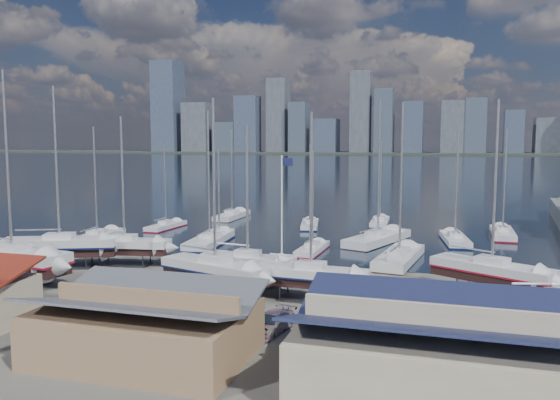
% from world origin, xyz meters
% --- Properties ---
extents(ground, '(1400.00, 1400.00, 0.00)m').
position_xyz_m(ground, '(0.00, -10.00, 0.00)').
color(ground, '#605E59').
rests_on(ground, ground).
extents(water, '(1400.00, 600.00, 0.40)m').
position_xyz_m(water, '(0.00, 300.00, -0.15)').
color(water, '#172735').
rests_on(water, ground).
extents(far_shore, '(1400.00, 80.00, 2.20)m').
position_xyz_m(far_shore, '(0.00, 560.00, 1.10)').
color(far_shore, '#2D332D').
rests_on(far_shore, ground).
extents(skyline, '(639.14, 43.80, 107.69)m').
position_xyz_m(skyline, '(-7.83, 553.76, 39.09)').
color(skyline, '#475166').
rests_on(skyline, far_shore).
extents(shed_grey, '(12.60, 8.40, 4.17)m').
position_xyz_m(shed_grey, '(0.00, -26.00, 2.15)').
color(shed_grey, '#8C6B4C').
rests_on(shed_grey, ground).
extents(shed_blue, '(13.65, 9.45, 4.71)m').
position_xyz_m(shed_blue, '(16.00, -26.00, 2.42)').
color(shed_blue, '#BFB293').
rests_on(shed_blue, ground).
extents(sailboat_cradle_0, '(11.66, 7.25, 18.11)m').
position_xyz_m(sailboat_cradle_0, '(-20.44, -7.80, 2.18)').
color(sailboat_cradle_0, '#2D2D33').
rests_on(sailboat_cradle_0, ground).
extents(sailboat_cradle_1, '(12.18, 5.23, 18.83)m').
position_xyz_m(sailboat_cradle_1, '(-20.36, -14.25, 2.22)').
color(sailboat_cradle_1, '#2D2D33').
rests_on(sailboat_cradle_1, ground).
extents(sailboat_cradle_2, '(9.56, 4.03, 15.19)m').
position_xyz_m(sailboat_cradle_2, '(-14.77, -5.00, 2.03)').
color(sailboat_cradle_2, '#2D2D33').
rests_on(sailboat_cradle_2, ground).
extents(sailboat_cradle_3, '(10.36, 5.79, 16.13)m').
position_xyz_m(sailboat_cradle_3, '(-1.47, -12.43, 2.08)').
color(sailboat_cradle_3, '#2D2D33').
rests_on(sailboat_cradle_3, ground).
extents(sailboat_cradle_4, '(8.80, 3.46, 14.13)m').
position_xyz_m(sailboat_cradle_4, '(-0.06, -8.45, 1.98)').
color(sailboat_cradle_4, '#2D2D33').
rests_on(sailboat_cradle_4, ground).
extents(sailboat_cradle_5, '(9.32, 3.10, 14.93)m').
position_xyz_m(sailboat_cradle_5, '(6.55, -11.94, 2.02)').
color(sailboat_cradle_5, '#2D2D33').
rests_on(sailboat_cradle_5, ground).
extents(sailboat_cradle_6, '(9.99, 7.28, 16.01)m').
position_xyz_m(sailboat_cradle_6, '(20.48, -6.43, 2.07)').
color(sailboat_cradle_6, '#2D2D33').
rests_on(sailboat_cradle_6, ground).
extents(sailboat_moored_0, '(3.79, 10.43, 15.27)m').
position_xyz_m(sailboat_moored_0, '(-26.02, 6.30, 0.31)').
color(sailboat_moored_0, black).
rests_on(sailboat_moored_0, water).
extents(sailboat_moored_1, '(2.75, 8.57, 12.67)m').
position_xyz_m(sailboat_moored_1, '(-22.20, 17.49, 0.31)').
color(sailboat_moored_1, black).
rests_on(sailboat_moored_1, water).
extents(sailboat_moored_2, '(2.90, 10.23, 15.43)m').
position_xyz_m(sailboat_moored_2, '(-16.92, 30.33, 0.32)').
color(sailboat_moored_2, black).
rests_on(sailboat_moored_2, water).
extents(sailboat_moored_3, '(4.27, 11.73, 17.16)m').
position_xyz_m(sailboat_moored_3, '(-10.95, 7.77, 0.31)').
color(sailboat_moored_3, black).
rests_on(sailboat_moored_3, water).
extents(sailboat_moored_4, '(3.59, 8.40, 12.29)m').
position_xyz_m(sailboat_moored_4, '(-11.44, 12.01, 0.33)').
color(sailboat_moored_4, black).
rests_on(sailboat_moored_4, water).
extents(sailboat_moored_5, '(4.08, 8.95, 12.92)m').
position_xyz_m(sailboat_moored_5, '(-2.36, 24.88, 0.31)').
color(sailboat_moored_5, black).
rests_on(sailboat_moored_5, water).
extents(sailboat_moored_6, '(2.49, 8.23, 12.23)m').
position_xyz_m(sailboat_moored_6, '(2.29, 6.81, 0.31)').
color(sailboat_moored_6, black).
rests_on(sailboat_moored_6, water).
extents(sailboat_moored_7, '(7.52, 12.86, 18.75)m').
position_xyz_m(sailboat_moored_7, '(8.83, 14.71, 0.33)').
color(sailboat_moored_7, black).
rests_on(sailboat_moored_7, water).
extents(sailboat_moored_8, '(2.87, 9.07, 13.43)m').
position_xyz_m(sailboat_moored_8, '(7.37, 30.48, 0.31)').
color(sailboat_moored_8, black).
rests_on(sailboat_moored_8, water).
extents(sailboat_moored_9, '(4.77, 11.90, 17.47)m').
position_xyz_m(sailboat_moored_9, '(12.29, 4.21, 0.32)').
color(sailboat_moored_9, black).
rests_on(sailboat_moored_9, water).
extents(sailboat_moored_10, '(3.97, 10.01, 14.55)m').
position_xyz_m(sailboat_moored_10, '(18.12, 17.69, 0.31)').
color(sailboat_moored_10, black).
rests_on(sailboat_moored_10, water).
extents(sailboat_moored_11, '(3.03, 10.10, 15.02)m').
position_xyz_m(sailboat_moored_11, '(24.33, 24.15, 0.31)').
color(sailboat_moored_11, black).
rests_on(sailboat_moored_11, water).
extents(car_a, '(2.25, 4.28, 1.39)m').
position_xyz_m(car_a, '(-5.42, -21.74, 0.70)').
color(car_a, gray).
rests_on(car_a, ground).
extents(car_b, '(4.25, 2.09, 1.34)m').
position_xyz_m(car_b, '(-5.44, -18.31, 0.67)').
color(car_b, gray).
rests_on(car_b, ground).
extents(car_c, '(2.57, 5.31, 1.46)m').
position_xyz_m(car_c, '(-1.67, -20.16, 0.73)').
color(car_c, gray).
rests_on(car_c, ground).
extents(car_d, '(2.75, 4.77, 1.30)m').
position_xyz_m(car_d, '(5.75, -19.83, 0.65)').
color(car_d, gray).
rests_on(car_d, ground).
extents(flagpole, '(1.02, 0.12, 11.50)m').
position_xyz_m(flagpole, '(3.35, -8.97, 6.59)').
color(flagpole, white).
rests_on(flagpole, ground).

